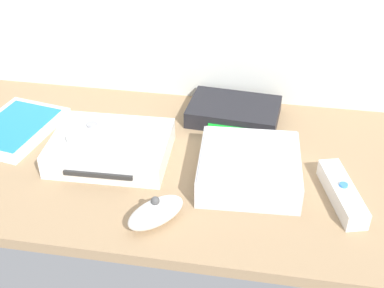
{
  "coord_description": "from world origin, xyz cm",
  "views": [
    {
      "loc": [
        12.87,
        -74.77,
        56.38
      ],
      "look_at": [
        0.0,
        0.0,
        4.0
      ],
      "focal_mm": 48.7,
      "sensor_mm": 36.0,
      "label": 1
    }
  ],
  "objects": [
    {
      "name": "game_case",
      "position": [
        -36.07,
        4.16,
        0.76
      ],
      "size": [
        16.82,
        21.15,
        1.56
      ],
      "rotation": [
        0.0,
        0.0,
        -0.18
      ],
      "color": "white",
      "rests_on": "ground_plane"
    },
    {
      "name": "ground_plane",
      "position": [
        0.0,
        0.0,
        -1.0
      ],
      "size": [
        100.0,
        48.0,
        2.0
      ],
      "primitive_type": "cube",
      "color": "#9E7F5B",
      "rests_on": "ground"
    },
    {
      "name": "network_router",
      "position": [
        5.89,
        16.14,
        1.7
      ],
      "size": [
        18.9,
        13.4,
        3.4
      ],
      "rotation": [
        0.0,
        0.0,
        -0.08
      ],
      "color": "black",
      "rests_on": "ground_plane"
    },
    {
      "name": "remote_nunchuk",
      "position": [
        -2.83,
        -16.51,
        2.04
      ],
      "size": [
        9.93,
        10.4,
        5.1
      ],
      "rotation": [
        0.0,
        0.0,
        -0.73
      ],
      "color": "white",
      "rests_on": "ground_plane"
    },
    {
      "name": "remote_wand",
      "position": [
        25.94,
        -6.19,
        1.51
      ],
      "size": [
        7.57,
        15.22,
        3.4
      ],
      "rotation": [
        0.0,
        0.0,
        0.28
      ],
      "color": "white",
      "rests_on": "ground_plane"
    },
    {
      "name": "mini_computer",
      "position": [
        10.48,
        -3.35,
        2.64
      ],
      "size": [
        17.96,
        17.96,
        5.3
      ],
      "rotation": [
        0.0,
        0.0,
        0.06
      ],
      "color": "silver",
      "rests_on": "ground_plane"
    },
    {
      "name": "game_console",
      "position": [
        -14.8,
        -1.07,
        2.2
      ],
      "size": [
        21.51,
        17.03,
        4.4
      ],
      "rotation": [
        0.0,
        0.0,
        0.03
      ],
      "color": "white",
      "rests_on": "ground_plane"
    },
    {
      "name": "remote_classic_pad",
      "position": [
        -14.01,
        -0.93,
        5.41
      ],
      "size": [
        14.76,
        8.66,
        2.4
      ],
      "rotation": [
        0.0,
        0.0,
        -0.05
      ],
      "color": "white",
      "rests_on": "game_console"
    }
  ]
}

